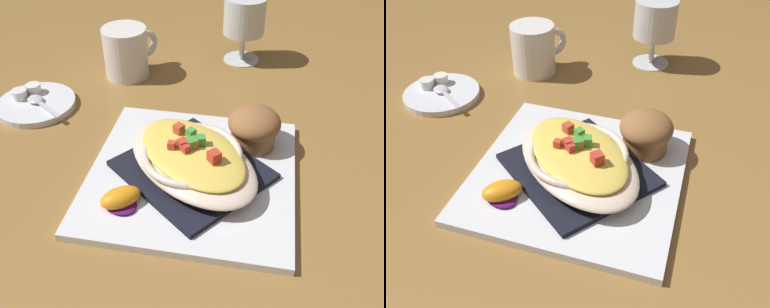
# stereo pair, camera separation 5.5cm
# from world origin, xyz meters

# --- Properties ---
(ground_plane) EXTENTS (2.60, 2.60, 0.00)m
(ground_plane) POSITION_xyz_m (0.00, 0.00, 0.00)
(ground_plane) COLOR olive
(square_plate) EXTENTS (0.32, 0.32, 0.01)m
(square_plate) POSITION_xyz_m (0.00, 0.00, 0.01)
(square_plate) COLOR white
(square_plate) RESTS_ON ground_plane
(folded_napkin) EXTENTS (0.23, 0.23, 0.01)m
(folded_napkin) POSITION_xyz_m (0.00, 0.00, 0.01)
(folded_napkin) COLOR black
(folded_napkin) RESTS_ON square_plate
(gratin_dish) EXTENTS (0.24, 0.22, 0.05)m
(gratin_dish) POSITION_xyz_m (-0.00, -0.00, 0.04)
(gratin_dish) COLOR beige
(gratin_dish) RESTS_ON folded_napkin
(muffin) EXTENTS (0.07, 0.07, 0.06)m
(muffin) POSITION_xyz_m (-0.05, 0.09, 0.04)
(muffin) COLOR olive
(muffin) RESTS_ON square_plate
(orange_garnish) EXTENTS (0.06, 0.06, 0.02)m
(orange_garnish) POSITION_xyz_m (0.05, -0.09, 0.02)
(orange_garnish) COLOR #4D1258
(orange_garnish) RESTS_ON square_plate
(coffee_mug) EXTENTS (0.09, 0.10, 0.09)m
(coffee_mug) POSITION_xyz_m (-0.29, -0.10, 0.04)
(coffee_mug) COLOR white
(coffee_mug) RESTS_ON ground_plane
(stemmed_glass) EXTENTS (0.08, 0.08, 0.12)m
(stemmed_glass) POSITION_xyz_m (-0.33, 0.11, 0.08)
(stemmed_glass) COLOR white
(stemmed_glass) RESTS_ON ground_plane
(creamer_saucer) EXTENTS (0.13, 0.13, 0.01)m
(creamer_saucer) POSITION_xyz_m (-0.19, -0.24, 0.01)
(creamer_saucer) COLOR white
(creamer_saucer) RESTS_ON ground_plane
(spoon) EXTENTS (0.07, 0.07, 0.01)m
(spoon) POSITION_xyz_m (-0.18, -0.24, 0.01)
(spoon) COLOR silver
(spoon) RESTS_ON creamer_saucer
(creamer_cup_0) EXTENTS (0.02, 0.02, 0.02)m
(creamer_cup_0) POSITION_xyz_m (-0.21, -0.25, 0.02)
(creamer_cup_0) COLOR white
(creamer_cup_0) RESTS_ON creamer_saucer
(creamer_cup_1) EXTENTS (0.02, 0.02, 0.02)m
(creamer_cup_1) POSITION_xyz_m (-0.20, -0.27, 0.02)
(creamer_cup_1) COLOR white
(creamer_cup_1) RESTS_ON creamer_saucer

